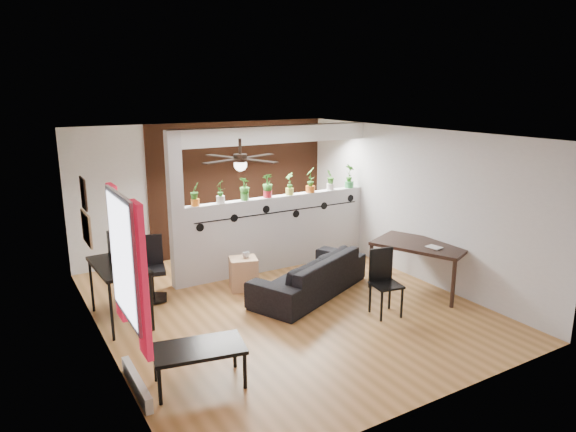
# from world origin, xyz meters

# --- Properties ---
(room_shell) EXTENTS (6.30, 7.10, 2.90)m
(room_shell) POSITION_xyz_m (0.00, 0.00, 1.30)
(room_shell) COLOR olive
(room_shell) RESTS_ON ground
(partition_wall) EXTENTS (3.60, 0.18, 1.35)m
(partition_wall) POSITION_xyz_m (0.80, 1.50, 0.68)
(partition_wall) COLOR #BCBCC1
(partition_wall) RESTS_ON ground
(ceiling_header) EXTENTS (3.60, 0.18, 0.30)m
(ceiling_header) POSITION_xyz_m (0.80, 1.50, 2.45)
(ceiling_header) COLOR silver
(ceiling_header) RESTS_ON room_shell
(pier_column) EXTENTS (0.22, 0.20, 2.60)m
(pier_column) POSITION_xyz_m (-1.11, 1.50, 1.30)
(pier_column) COLOR #BCBCC1
(pier_column) RESTS_ON ground
(brick_panel) EXTENTS (3.90, 0.05, 2.60)m
(brick_panel) POSITION_xyz_m (0.80, 2.97, 1.30)
(brick_panel) COLOR #9E4F2E
(brick_panel) RESTS_ON ground
(vine_decal) EXTENTS (3.31, 0.01, 0.30)m
(vine_decal) POSITION_xyz_m (0.80, 1.40, 1.08)
(vine_decal) COLOR black
(vine_decal) RESTS_ON partition_wall
(window_assembly) EXTENTS (0.09, 1.30, 1.55)m
(window_assembly) POSITION_xyz_m (-2.56, -1.20, 1.51)
(window_assembly) COLOR white
(window_assembly) RESTS_ON room_shell
(baseboard_heater) EXTENTS (0.08, 1.00, 0.18)m
(baseboard_heater) POSITION_xyz_m (-2.54, -1.20, 0.09)
(baseboard_heater) COLOR silver
(baseboard_heater) RESTS_ON ground
(corkboard) EXTENTS (0.03, 0.60, 0.45)m
(corkboard) POSITION_xyz_m (-2.58, 0.95, 1.35)
(corkboard) COLOR #9B754B
(corkboard) RESTS_ON room_shell
(framed_art) EXTENTS (0.03, 0.34, 0.44)m
(framed_art) POSITION_xyz_m (-2.58, 0.90, 1.85)
(framed_art) COLOR #8C7259
(framed_art) RESTS_ON room_shell
(ceiling_fan) EXTENTS (1.19, 1.19, 0.43)m
(ceiling_fan) POSITION_xyz_m (-0.80, -0.30, 2.31)
(ceiling_fan) COLOR black
(ceiling_fan) RESTS_ON room_shell
(potted_plant_0) EXTENTS (0.25, 0.24, 0.39)m
(potted_plant_0) POSITION_xyz_m (-0.78, 1.50, 1.56)
(potted_plant_0) COLOR orange
(potted_plant_0) RESTS_ON partition_wall
(potted_plant_1) EXTENTS (0.26, 0.26, 0.41)m
(potted_plant_1) POSITION_xyz_m (-0.33, 1.50, 1.57)
(potted_plant_1) COLOR silver
(potted_plant_1) RESTS_ON partition_wall
(potted_plant_2) EXTENTS (0.24, 0.25, 0.40)m
(potted_plant_2) POSITION_xyz_m (0.12, 1.50, 1.56)
(potted_plant_2) COLOR #3F8D33
(potted_plant_2) RESTS_ON partition_wall
(potted_plant_3) EXTENTS (0.23, 0.19, 0.43)m
(potted_plant_3) POSITION_xyz_m (0.57, 1.50, 1.58)
(potted_plant_3) COLOR #AD1B27
(potted_plant_3) RESTS_ON partition_wall
(potted_plant_4) EXTENTS (0.16, 0.21, 0.41)m
(potted_plant_4) POSITION_xyz_m (1.03, 1.50, 1.57)
(potted_plant_4) COLOR #C2C946
(potted_plant_4) RESTS_ON partition_wall
(potted_plant_5) EXTENTS (0.31, 0.32, 0.47)m
(potted_plant_5) POSITION_xyz_m (1.48, 1.50, 1.60)
(potted_plant_5) COLOR #CD5D18
(potted_plant_5) RESTS_ON partition_wall
(potted_plant_6) EXTENTS (0.25, 0.25, 0.39)m
(potted_plant_6) POSITION_xyz_m (1.93, 1.50, 1.56)
(potted_plant_6) COLOR white
(potted_plant_6) RESTS_ON partition_wall
(potted_plant_7) EXTENTS (0.23, 0.27, 0.47)m
(potted_plant_7) POSITION_xyz_m (2.38, 1.50, 1.60)
(potted_plant_7) COLOR #328B47
(potted_plant_7) RESTS_ON partition_wall
(sofa) EXTENTS (2.28, 1.62, 0.62)m
(sofa) POSITION_xyz_m (0.60, 0.16, 0.31)
(sofa) COLOR black
(sofa) RESTS_ON ground
(cube_shelf) EXTENTS (0.53, 0.49, 0.53)m
(cube_shelf) POSITION_xyz_m (-0.23, 0.88, 0.27)
(cube_shelf) COLOR tan
(cube_shelf) RESTS_ON ground
(cup) EXTENTS (0.16, 0.16, 0.10)m
(cup) POSITION_xyz_m (-0.18, 0.88, 0.58)
(cup) COLOR gray
(cup) RESTS_ON cube_shelf
(computer_desk) EXTENTS (0.67, 1.20, 0.85)m
(computer_desk) POSITION_xyz_m (-2.25, 0.69, 0.77)
(computer_desk) COLOR black
(computer_desk) RESTS_ON ground
(monitor) EXTENTS (0.36, 0.14, 0.20)m
(monitor) POSITION_xyz_m (-2.25, 0.84, 0.95)
(monitor) COLOR black
(monitor) RESTS_ON computer_desk
(office_chair) EXTENTS (0.52, 0.52, 1.00)m
(office_chair) POSITION_xyz_m (-1.65, 1.22, 0.44)
(office_chair) COLOR black
(office_chair) RESTS_ON ground
(dining_table) EXTENTS (1.39, 1.68, 0.79)m
(dining_table) POSITION_xyz_m (2.25, -0.62, 0.71)
(dining_table) COLOR black
(dining_table) RESTS_ON ground
(book) EXTENTS (0.20, 0.25, 0.02)m
(book) POSITION_xyz_m (2.15, -0.92, 0.81)
(book) COLOR gray
(book) RESTS_ON dining_table
(folding_chair) EXTENTS (0.46, 0.46, 0.98)m
(folding_chair) POSITION_xyz_m (1.12, -1.01, 0.58)
(folding_chair) COLOR black
(folding_chair) RESTS_ON ground
(coffee_table) EXTENTS (1.09, 0.74, 0.46)m
(coffee_table) POSITION_xyz_m (-1.89, -1.43, 0.42)
(coffee_table) COLOR black
(coffee_table) RESTS_ON ground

